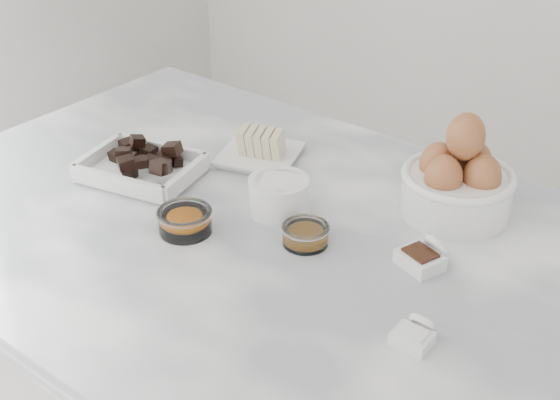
% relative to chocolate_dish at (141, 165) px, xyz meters
% --- Properties ---
extents(marble_slab, '(1.20, 0.80, 0.04)m').
position_rel_chocolate_dish_xyz_m(marble_slab, '(0.26, 0.00, -0.04)').
color(marble_slab, white).
rests_on(marble_slab, cabinet).
extents(chocolate_dish, '(0.22, 0.19, 0.05)m').
position_rel_chocolate_dish_xyz_m(chocolate_dish, '(0.00, 0.00, 0.00)').
color(chocolate_dish, white).
rests_on(chocolate_dish, marble_slab).
extents(butter_plate, '(0.17, 0.17, 0.06)m').
position_rel_chocolate_dish_xyz_m(butter_plate, '(0.12, 0.18, -0.00)').
color(butter_plate, white).
rests_on(butter_plate, marble_slab).
extents(sugar_ramekin, '(0.10, 0.10, 0.06)m').
position_rel_chocolate_dish_xyz_m(sugar_ramekin, '(0.26, 0.06, 0.01)').
color(sugar_ramekin, white).
rests_on(sugar_ramekin, marble_slab).
extents(egg_bowl, '(0.18, 0.18, 0.17)m').
position_rel_chocolate_dish_xyz_m(egg_bowl, '(0.47, 0.23, 0.03)').
color(egg_bowl, white).
rests_on(egg_bowl, marble_slab).
extents(honey_bowl, '(0.07, 0.07, 0.03)m').
position_rel_chocolate_dish_xyz_m(honey_bowl, '(0.34, 0.01, -0.01)').
color(honey_bowl, white).
rests_on(honey_bowl, marble_slab).
extents(zest_bowl, '(0.09, 0.09, 0.04)m').
position_rel_chocolate_dish_xyz_m(zest_bowl, '(0.18, -0.08, -0.00)').
color(zest_bowl, white).
rests_on(zest_bowl, marble_slab).
extents(vanilla_spoon, '(0.07, 0.09, 0.05)m').
position_rel_chocolate_dish_xyz_m(vanilla_spoon, '(0.51, 0.07, -0.01)').
color(vanilla_spoon, white).
rests_on(vanilla_spoon, marble_slab).
extents(salt_spoon, '(0.05, 0.06, 0.04)m').
position_rel_chocolate_dish_xyz_m(salt_spoon, '(0.58, -0.08, -0.01)').
color(salt_spoon, white).
rests_on(salt_spoon, marble_slab).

